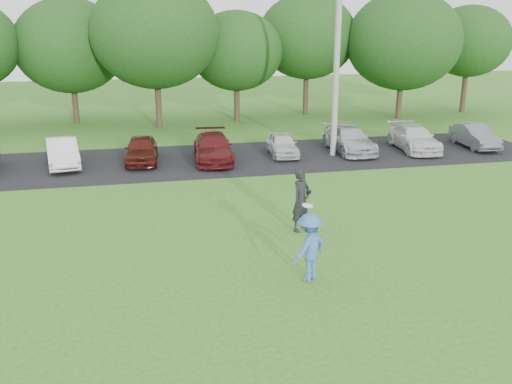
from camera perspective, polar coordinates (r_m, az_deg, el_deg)
ground at (r=14.75m, az=2.93°, el=-8.80°), size 100.00×100.00×0.00m
parking_lot at (r=26.80m, az=-4.34°, el=3.27°), size 32.00×6.50×0.03m
utility_pole at (r=27.05m, az=8.16°, el=14.91°), size 0.28×0.28×10.88m
frisbee_player at (r=14.47m, az=5.34°, el=-5.52°), size 1.32×1.20×2.06m
camera_bystander at (r=17.71m, az=4.54°, el=-0.78°), size 0.87×0.83×2.01m
parked_cars at (r=26.76m, az=-2.39°, el=4.61°), size 28.21×4.64×1.23m
tree_row at (r=35.92m, az=-4.33°, el=14.72°), size 42.39×9.85×8.64m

